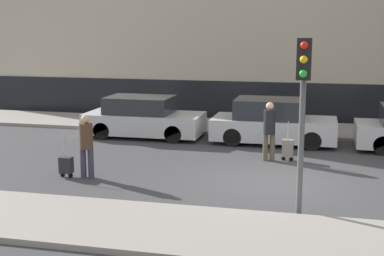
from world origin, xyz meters
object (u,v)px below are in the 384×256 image
Objects in this scene: trolley_left at (66,165)px; parked_car_1 at (273,123)px; parked_car_0 at (143,118)px; pedestrian_right at (269,128)px; trolley_right at (288,148)px; pedestrian_left at (86,142)px; traffic_light at (303,91)px.

parked_car_1 is at bearing 48.87° from trolley_left.
pedestrian_right is at bearing -28.20° from parked_car_0.
trolley_left is 0.93× the size of trolley_right.
trolley_right is (0.53, 0.13, -0.61)m from pedestrian_right.
parked_car_1 is at bearing 42.95° from pedestrian_left.
pedestrian_left reaches higher than parked_car_0.
traffic_light is (5.94, -1.62, 2.25)m from trolley_left.
parked_car_0 is 1.14× the size of traffic_light.
traffic_light is (0.51, -4.74, 2.21)m from trolley_right.
pedestrian_right reaches higher than trolley_right.
traffic_light reaches higher than parked_car_1.
parked_car_0 is 4.54m from parked_car_1.
trolley_left is (-4.79, -5.48, -0.36)m from parked_car_1.
pedestrian_right reaches higher than trolley_left.
pedestrian_left is at bearing -86.86° from parked_car_0.
parked_car_0 is 5.71m from trolley_right.
parked_car_0 is at bearing -41.68° from pedestrian_right.
parked_car_0 is 9.31m from traffic_light.
traffic_light is at bearing -83.92° from trolley_right.
traffic_light is at bearing 89.22° from pedestrian_right.
trolley_right is at bearing 179.94° from pedestrian_right.
traffic_light reaches higher than trolley_right.
parked_car_0 is 3.56× the size of trolley_right.
trolley_right is at bearing 29.86° from trolley_left.
parked_car_1 is 6.87m from pedestrian_left.
trolley_right is at bearing -74.56° from parked_car_1.
traffic_light is (5.70, -7.11, 1.91)m from parked_car_0.
trolley_left is 6.56m from traffic_light.
parked_car_0 is 5.51m from trolley_left.
parked_car_0 is at bearing 155.47° from trolley_right.
pedestrian_left is 0.46× the size of traffic_light.
trolley_left is (-0.54, -0.09, -0.60)m from pedestrian_left.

